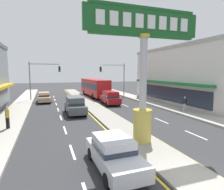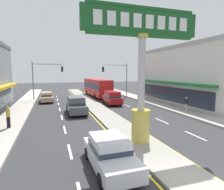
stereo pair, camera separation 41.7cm
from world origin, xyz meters
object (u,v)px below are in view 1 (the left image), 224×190
at_px(district_sign, 143,70).
at_px(storefront_right, 192,75).
at_px(sedan_mid_left_lane, 44,97).
at_px(traffic_light_left_side, 41,74).
at_px(suv_far_right_lane, 75,105).
at_px(pedestrian_far_side, 7,116).
at_px(traffic_light_right_side, 115,74).
at_px(bus_near_left_lane, 94,87).
at_px(pedestrian_near_kerb, 185,103).
at_px(sedan_far_left_oncoming, 114,152).
at_px(suv_near_right_lane, 110,98).

distance_m(district_sign, storefront_right, 19.48).
distance_m(district_sign, sedan_mid_left_lane, 21.27).
bearing_deg(traffic_light_left_side, suv_far_right_lane, -73.53).
bearing_deg(pedestrian_far_side, traffic_light_right_side, 47.68).
bearing_deg(suv_far_right_lane, bus_near_left_lane, 67.80).
height_order(storefront_right, pedestrian_near_kerb, storefront_right).
xyz_separation_m(sedan_mid_left_lane, pedestrian_far_side, (-2.61, -14.13, 0.39)).
relative_size(traffic_light_left_side, suv_far_right_lane, 1.35).
xyz_separation_m(district_sign, sedan_far_left_oncoming, (-2.84, -2.45, -3.96)).
bearing_deg(district_sign, traffic_light_right_side, 74.08).
xyz_separation_m(storefront_right, suv_near_right_lane, (-12.10, 2.35, -3.16)).
xyz_separation_m(sedan_far_left_oncoming, pedestrian_near_kerb, (11.81, 9.17, 0.34)).
height_order(bus_near_left_lane, sedan_far_left_oncoming, bus_near_left_lane).
relative_size(suv_near_right_lane, suv_far_right_lane, 1.01).
relative_size(district_sign, traffic_light_right_side, 1.35).
xyz_separation_m(storefront_right, traffic_light_right_side, (-8.51, 10.01, 0.10)).
bearing_deg(suv_near_right_lane, sedan_far_left_oncoming, -108.15).
bearing_deg(pedestrian_near_kerb, pedestrian_far_side, -177.19).
xyz_separation_m(suv_far_right_lane, pedestrian_near_kerb, (11.81, -3.55, 0.14)).
height_order(sedan_mid_left_lane, pedestrian_far_side, pedestrian_far_side).
distance_m(traffic_light_left_side, pedestrian_near_kerb, 22.20).
distance_m(district_sign, pedestrian_near_kerb, 11.78).
xyz_separation_m(suv_near_right_lane, sedan_mid_left_lane, (-8.97, 5.14, -0.20)).
bearing_deg(pedestrian_near_kerb, suv_near_right_lane, 127.10).
bearing_deg(storefront_right, traffic_light_left_side, 155.12).
height_order(suv_near_right_lane, pedestrian_near_kerb, suv_near_right_lane).
height_order(storefront_right, bus_near_left_lane, storefront_right).
bearing_deg(bus_near_left_lane, sedan_mid_left_lane, -155.02).
bearing_deg(district_sign, suv_near_right_lane, 79.20).
xyz_separation_m(district_sign, bus_near_left_lane, (2.83, 24.16, -2.88)).
distance_m(sedan_mid_left_lane, pedestrian_near_kerb, 20.11).
xyz_separation_m(traffic_light_right_side, pedestrian_near_kerb, (2.56, -15.79, -3.12)).
bearing_deg(sedan_mid_left_lane, traffic_light_right_side, 11.38).
xyz_separation_m(storefront_right, bus_near_left_lane, (-12.09, 11.66, -2.28)).
distance_m(traffic_light_right_side, bus_near_left_lane, 4.61).
xyz_separation_m(sedan_mid_left_lane, pedestrian_near_kerb, (15.11, -13.26, 0.34)).
bearing_deg(traffic_light_left_side, storefront_right, -24.88).
bearing_deg(bus_near_left_lane, suv_far_right_lane, -112.20).
height_order(traffic_light_right_side, suv_near_right_lane, traffic_light_right_side).
xyz_separation_m(traffic_light_left_side, bus_near_left_lane, (9.25, 1.76, -2.38)).
xyz_separation_m(storefront_right, traffic_light_left_side, (-21.35, 9.90, 0.10)).
bearing_deg(traffic_light_right_side, suv_near_right_lane, -115.09).
height_order(suv_far_right_lane, bus_near_left_lane, bus_near_left_lane).
distance_m(traffic_light_left_side, pedestrian_far_side, 16.99).
distance_m(traffic_light_right_side, sedan_far_left_oncoming, 26.84).
height_order(storefront_right, suv_far_right_lane, storefront_right).
distance_m(traffic_light_left_side, traffic_light_right_side, 12.84).
bearing_deg(storefront_right, bus_near_left_lane, 136.04).
bearing_deg(pedestrian_near_kerb, sedan_mid_left_lane, 138.73).
distance_m(sedan_mid_left_lane, pedestrian_far_side, 14.38).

